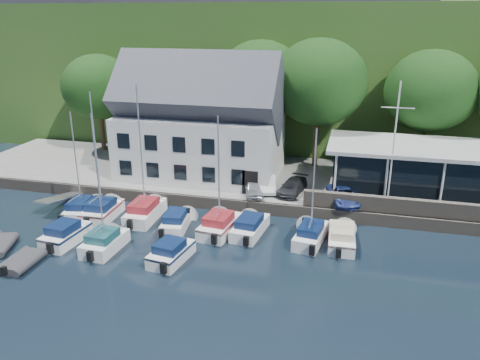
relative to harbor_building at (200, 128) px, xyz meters
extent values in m
plane|color=black|center=(7.00, -16.50, -5.35)|extent=(180.00, 180.00, 0.00)
cube|color=gray|center=(7.00, 1.00, -4.85)|extent=(60.00, 13.00, 1.00)
cube|color=#655C51|center=(7.00, -5.50, -4.85)|extent=(60.00, 0.30, 1.00)
cube|color=#2C551F|center=(7.00, 45.50, 2.65)|extent=(160.00, 75.00, 16.00)
cube|color=brown|center=(15.00, 53.50, 10.80)|extent=(50.00, 30.00, 0.30)
cube|color=#655C51|center=(19.00, -5.10, -3.75)|extent=(18.00, 0.50, 1.20)
imported|color=#AFAFB4|center=(5.75, -4.03, -3.77)|extent=(2.42, 3.65, 1.15)
imported|color=silver|center=(6.64, -2.60, -3.72)|extent=(2.13, 4.01, 1.26)
imported|color=#2E2F34|center=(8.81, -2.90, -3.77)|extent=(2.41, 4.22, 1.15)
imported|color=navy|center=(12.95, -3.96, -3.71)|extent=(2.49, 4.03, 1.29)
camera|label=1|loc=(13.40, -38.75, 9.55)|focal=35.00mm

